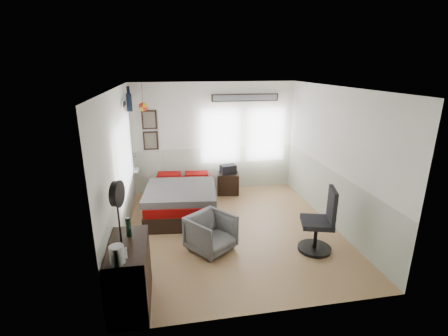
# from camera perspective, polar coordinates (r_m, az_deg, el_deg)

# --- Properties ---
(ground_plane) EXTENTS (4.00, 4.50, 0.01)m
(ground_plane) POSITION_cam_1_polar(r_m,az_deg,el_deg) (6.44, 1.54, -10.88)
(ground_plane) COLOR #A77A4A
(room_shell) EXTENTS (4.02, 4.52, 2.71)m
(room_shell) POSITION_cam_1_polar(r_m,az_deg,el_deg) (6.00, 0.57, 3.61)
(room_shell) COLOR silver
(room_shell) RESTS_ON ground_plane
(wall_decor) EXTENTS (3.55, 1.32, 1.44)m
(wall_decor) POSITION_cam_1_polar(r_m,az_deg,el_deg) (7.56, -9.79, 10.02)
(wall_decor) COLOR black
(wall_decor) RESTS_ON room_shell
(bed) EXTENTS (1.58, 2.11, 0.63)m
(bed) POSITION_cam_1_polar(r_m,az_deg,el_deg) (7.10, -7.47, -5.41)
(bed) COLOR black
(bed) RESTS_ON ground_plane
(dresser) EXTENTS (0.48, 1.00, 0.90)m
(dresser) POSITION_cam_1_polar(r_m,az_deg,el_deg) (4.64, -16.18, -17.53)
(dresser) COLOR black
(dresser) RESTS_ON ground_plane
(armchair) EXTENTS (0.98, 0.98, 0.64)m
(armchair) POSITION_cam_1_polar(r_m,az_deg,el_deg) (5.66, -2.30, -11.37)
(armchair) COLOR gray
(armchair) RESTS_ON ground_plane
(nightstand) EXTENTS (0.59, 0.50, 0.52)m
(nightstand) POSITION_cam_1_polar(r_m,az_deg,el_deg) (8.07, 0.71, -2.72)
(nightstand) COLOR black
(nightstand) RESTS_ON ground_plane
(task_chair) EXTENTS (0.63, 0.63, 1.14)m
(task_chair) POSITION_cam_1_polar(r_m,az_deg,el_deg) (5.81, 16.58, -9.74)
(task_chair) COLOR black
(task_chair) RESTS_ON ground_plane
(kettle) EXTENTS (0.19, 0.17, 0.22)m
(kettle) POSITION_cam_1_polar(r_m,az_deg,el_deg) (4.00, -18.29, -14.28)
(kettle) COLOR silver
(kettle) RESTS_ON dresser
(bottle) EXTENTS (0.07, 0.07, 0.27)m
(bottle) POSITION_cam_1_polar(r_m,az_deg,el_deg) (4.51, -16.45, -9.92)
(bottle) COLOR black
(bottle) RESTS_ON dresser
(stand_fan) EXTENTS (0.16, 0.34, 0.83)m
(stand_fan) POSITION_cam_1_polar(r_m,az_deg,el_deg) (4.21, -18.27, -4.51)
(stand_fan) COLOR black
(stand_fan) RESTS_ON dresser
(black_bag) EXTENTS (0.41, 0.31, 0.22)m
(black_bag) POSITION_cam_1_polar(r_m,az_deg,el_deg) (7.94, 0.72, -0.21)
(black_bag) COLOR black
(black_bag) RESTS_ON nightstand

